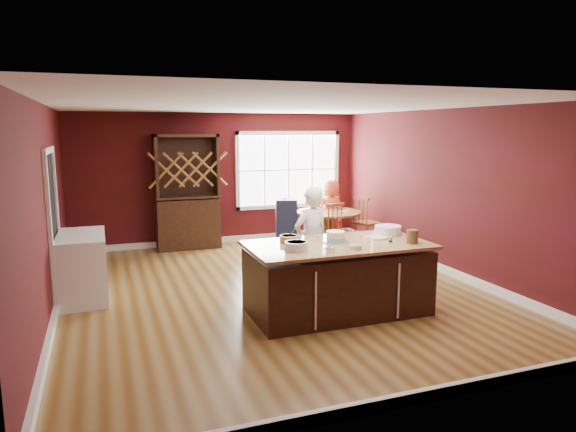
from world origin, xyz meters
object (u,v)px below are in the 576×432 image
at_px(dining_table, 328,222).
at_px(toddler, 287,208).
at_px(chair_north, 327,217).
at_px(dryer, 83,261).
at_px(kitchen_island, 337,279).
at_px(layer_cake, 335,237).
at_px(chair_east, 367,221).
at_px(hutch, 187,192).
at_px(high_chair, 286,222).
at_px(seated_woman, 331,211).
at_px(chair_south, 341,231).
at_px(washer, 82,272).
at_px(baker, 311,241).

distance_m(dining_table, toddler, 0.87).
relative_size(dining_table, chair_north, 1.30).
distance_m(dining_table, dryer, 4.72).
relative_size(kitchen_island, toddler, 8.97).
distance_m(layer_cake, chair_east, 3.99).
xyz_separation_m(layer_cake, hutch, (-1.23, 4.27, 0.15)).
bearing_deg(high_chair, dining_table, -7.16).
height_order(chair_north, seated_woman, seated_woman).
bearing_deg(hutch, kitchen_island, -74.37).
bearing_deg(high_chair, chair_south, -40.90).
bearing_deg(seated_woman, chair_east, 128.96).
relative_size(dining_table, chair_east, 1.26).
xyz_separation_m(chair_north, washer, (-4.85, -2.73, -0.04)).
height_order(dining_table, washer, washer).
bearing_deg(hutch, washer, -122.93).
bearing_deg(chair_south, chair_east, 26.29).
bearing_deg(chair_north, baker, 32.89).
bearing_deg(dining_table, layer_cake, -113.04).
xyz_separation_m(layer_cake, high_chair, (0.63, 3.64, -0.47)).
bearing_deg(chair_north, kitchen_island, 38.02).
bearing_deg(dining_table, chair_north, 67.69).
distance_m(chair_south, washer, 4.61).
distance_m(washer, dryer, 0.64).
bearing_deg(chair_east, washer, 90.54).
bearing_deg(hutch, dryer, -129.62).
distance_m(seated_woman, dryer, 5.11).
relative_size(toddler, hutch, 0.11).
height_order(layer_cake, chair_north, layer_cake).
distance_m(layer_cake, chair_north, 4.44).
distance_m(baker, seated_woman, 3.49).
bearing_deg(chair_south, dryer, 176.37).
bearing_deg(layer_cake, chair_east, 55.20).
height_order(seated_woman, dryer, seated_woman).
height_order(baker, washer, baker).
xyz_separation_m(chair_east, high_chair, (-1.63, 0.38, 0.00)).
relative_size(layer_cake, chair_south, 0.34).
bearing_deg(high_chair, seated_woman, 22.75).
distance_m(seated_woman, hutch, 2.98).
bearing_deg(toddler, dryer, -156.27).
distance_m(seated_woman, high_chair, 1.04).
distance_m(dining_table, hutch, 2.87).
relative_size(seated_woman, dryer, 1.47).
bearing_deg(chair_north, chair_east, 94.68).
xyz_separation_m(baker, seated_woman, (1.71, 3.04, -0.12)).
relative_size(chair_north, dryer, 1.10).
distance_m(chair_north, washer, 5.57).
height_order(dining_table, chair_east, chair_east).
xyz_separation_m(layer_cake, chair_north, (1.72, 4.06, -0.49)).
bearing_deg(dryer, hutch, 50.38).
bearing_deg(chair_south, baker, -137.34).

